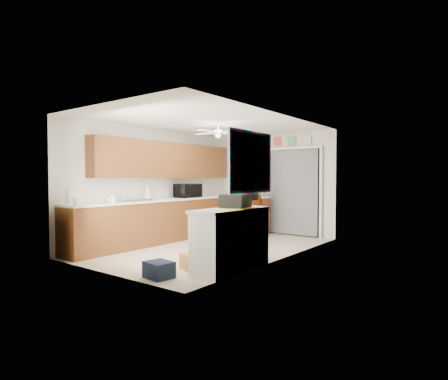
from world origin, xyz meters
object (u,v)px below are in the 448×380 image
Objects in this scene: microwave at (188,191)px; paper_towel_roll at (69,197)px; soap_bottle at (147,192)px; suitcase at (236,201)px; man at (255,199)px; cardboard_box at (194,262)px; dog at (221,232)px; navy_crate at (159,270)px; cup at (110,200)px.

microwave is 2.89m from paper_towel_roll.
microwave is 2.25× the size of paper_towel_roll.
suitcase is (2.76, -0.62, -0.06)m from soap_bottle.
soap_bottle is 2.47m from man.
microwave is 3.22m from cardboard_box.
dog is at bearing 167.61° from man.
dog is (0.95, 0.02, -0.89)m from microwave.
navy_crate is (2.27, -1.78, -0.99)m from soap_bottle.
microwave is 2.16m from cup.
paper_towel_roll reaches higher than dog.
suitcase is 1.57m from navy_crate.
microwave is 1.07× the size of dog.
man reaches higher than cup.
suitcase is at bearing -123.91° from microwave.
man is at bearing 105.65° from cardboard_box.
paper_towel_roll is at bearing 167.03° from man.
microwave is 3.05m from suitcase.
man reaches higher than paper_towel_roll.
cup is 2.50m from dog.
suitcase is at bearing 66.78° from navy_crate.
paper_towel_roll reaches higher than suitcase.
microwave is 1.30m from dog.
cup is at bearing 76.40° from paper_towel_roll.
paper_towel_roll is 0.53× the size of suitcase.
cup is 2.32m from navy_crate.
dog is (-1.61, 1.69, -0.83)m from suitcase.
cardboard_box is 0.21× the size of man.
soap_bottle is 1.24× the size of paper_towel_roll.
cup is 0.22× the size of dog.
cardboard_box reaches higher than navy_crate.
suitcase is 2.89m from man.
soap_bottle is at bearing 153.23° from suitcase.
cup is at bearing -78.64° from soap_bottle.
paper_towel_roll reaches higher than cardboard_box.
cardboard_box is at bearing 16.61° from paper_towel_roll.
man reaches higher than suitcase.
paper_towel_roll is (-0.16, -2.88, -0.03)m from microwave.
cup is 2.59m from suitcase.
soap_bottle is 2.80m from cardboard_box.
cardboard_box is 3.33m from man.
cardboard_box is 0.72× the size of dog.
paper_towel_roll is 2.41m from navy_crate.
paper_towel_roll is at bearing -170.08° from suitcase.
navy_crate is at bearing -127.34° from suitcase.
microwave reaches higher than navy_crate.
dog is (1.11, 2.91, -0.86)m from paper_towel_roll.
cardboard_box is (2.15, -2.19, -0.98)m from microwave.
man is 3.35× the size of dog.
navy_crate is 3.91m from man.
soap_bottle is 0.66× the size of suitcase.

